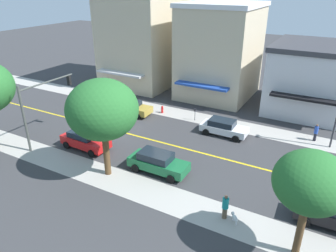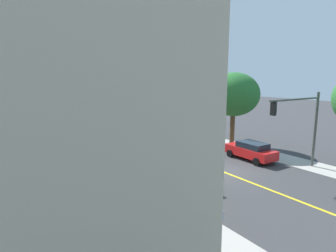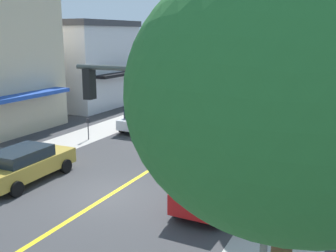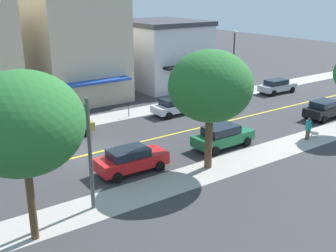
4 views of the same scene
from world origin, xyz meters
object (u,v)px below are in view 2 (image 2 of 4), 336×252
white_pickup_truck (120,115)px  green_sedan_right_curb (196,135)px  street_lamp (63,101)px  pedestrian_blue_shirt (62,131)px  traffic_light_mast (302,118)px  gold_sedan_left_curb (179,173)px  street_tree_left_far (167,94)px  parking_meter (111,152)px  white_sedan_left_curb (113,142)px  black_sedan_right_curb (142,121)px  silver_sedan_left_curb (72,123)px  red_sedan_right_curb (251,150)px  small_dog (178,127)px  pedestrian_teal_shirt (180,124)px  fire_hydrant (131,172)px  street_tree_left_near (234,95)px

white_pickup_truck → green_sedan_right_curb: bearing=-179.9°
street_lamp → pedestrian_blue_shirt: street_lamp is taller
traffic_light_mast → gold_sedan_left_curb: (-9.10, 2.66, -3.18)m
street_tree_left_far → traffic_light_mast: bearing=-97.1°
parking_meter → white_sedan_left_curb: (1.79, 3.79, -0.09)m
street_tree_left_far → black_sedan_right_curb: (-3.37, 1.36, -3.75)m
white_sedan_left_curb → street_tree_left_far: bearing=-54.8°
traffic_light_mast → silver_sedan_left_curb: size_ratio=1.33×
red_sedan_right_curb → small_dog: bearing=-9.1°
pedestrian_teal_shirt → gold_sedan_left_curb: bearing=-107.6°
parking_meter → silver_sedan_left_curb: (1.68, 17.52, -0.09)m
traffic_light_mast → small_dog: traffic_light_mast is taller
red_sedan_right_curb → small_dog: red_sedan_right_curb is taller
red_sedan_right_curb → white_sedan_left_curb: 12.71m
silver_sedan_left_curb → red_sedan_right_curb: bearing=-158.4°
pedestrian_blue_shirt → red_sedan_right_curb: bearing=18.2°
green_sedan_right_curb → small_dog: size_ratio=6.98×
pedestrian_teal_shirt → traffic_light_mast: bearing=-77.3°
fire_hydrant → white_sedan_left_curb: bearing=76.1°
traffic_light_mast → street_tree_left_far: bearing=-97.1°
red_sedan_right_curb → green_sedan_right_curb: 7.41m
silver_sedan_left_curb → white_pickup_truck: size_ratio=0.71×
parking_meter → small_dog: 15.49m
pedestrian_teal_shirt → parking_meter: bearing=-129.5°
parking_meter → street_lamp: (-0.43, 12.88, 3.26)m
street_tree_left_far → parking_meter: (-13.64, -12.20, -3.70)m
fire_hydrant → gold_sedan_left_curb: 3.55m
black_sedan_right_curb → white_pickup_truck: 7.42m
white_sedan_left_curb → silver_sedan_left_curb: white_sedan_left_curb is taller
white_sedan_left_curb → street_lamp: bearing=13.6°
red_sedan_right_curb → green_sedan_right_curb: green_sedan_right_curb is taller
black_sedan_right_curb → fire_hydrant: bearing=146.9°
small_dog → white_pickup_truck: bearing=-119.3°
silver_sedan_left_curb → green_sedan_right_curb: size_ratio=0.95×
red_sedan_right_curb → white_pickup_truck: size_ratio=0.72×
red_sedan_right_curb → pedestrian_blue_shirt: pedestrian_blue_shirt is taller
fire_hydrant → black_sedan_right_curb: size_ratio=0.20×
street_tree_left_far → pedestrian_teal_shirt: 5.73m
street_tree_left_near → white_pickup_truck: size_ratio=1.19×
street_lamp → pedestrian_blue_shirt: 3.59m
gold_sedan_left_curb → pedestrian_teal_shirt: size_ratio=2.82×
silver_sedan_left_curb → black_sedan_right_curb: bearing=-113.2°
small_dog → white_sedan_left_curb: bearing=-18.2°
red_sedan_right_curb → green_sedan_right_curb: size_ratio=0.96×
white_pickup_truck → pedestrian_blue_shirt: bearing=129.8°
street_tree_left_near → pedestrian_blue_shirt: street_tree_left_near is taller
silver_sedan_left_curb → green_sedan_right_curb: green_sedan_right_curb is taller
red_sedan_right_curb → pedestrian_teal_shirt: bearing=-9.2°
street_tree_left_near → white_sedan_left_curb: (-10.60, 5.30, -4.43)m
silver_sedan_left_curb → traffic_light_mast: bearing=-159.6°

